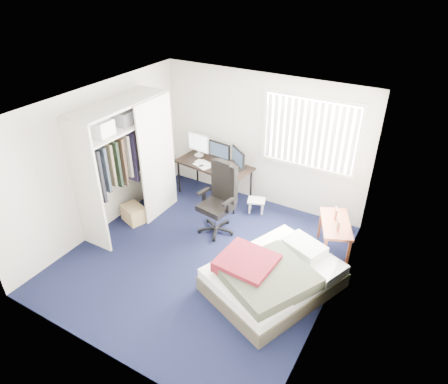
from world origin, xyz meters
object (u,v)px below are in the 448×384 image
object	(u,v)px
bed	(272,276)
desk	(215,162)
office_chair	(219,205)
nightstand	(335,226)

from	to	relation	value
bed	desk	bearing A→B (deg)	138.12
desk	office_chair	size ratio (longest dim) A/B	1.21
desk	nightstand	bearing A→B (deg)	-12.70
office_chair	bed	bearing A→B (deg)	-32.81
desk	nightstand	distance (m)	2.64
office_chair	bed	distance (m)	1.70
desk	bed	xyz separation A→B (m)	(2.06, -1.84, -0.50)
desk	office_chair	distance (m)	1.16
desk	office_chair	bearing A→B (deg)	-55.52
office_chair	nightstand	bearing A→B (deg)	10.34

